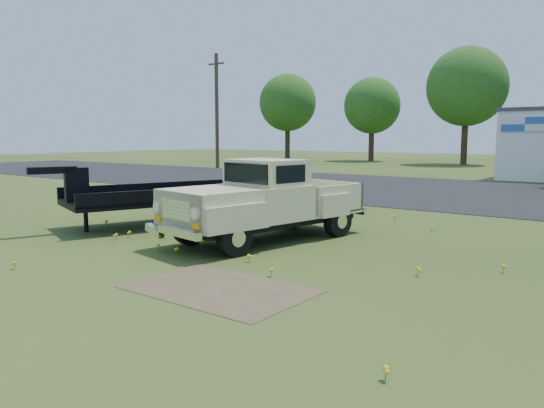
# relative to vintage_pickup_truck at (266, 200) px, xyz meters

# --- Properties ---
(ground) EXTENTS (140.00, 140.00, 0.00)m
(ground) POSITION_rel_vintage_pickup_truck_xyz_m (0.44, -0.74, -0.99)
(ground) COLOR #2E4516
(ground) RESTS_ON ground
(asphalt_lot) EXTENTS (90.00, 14.00, 0.02)m
(asphalt_lot) POSITION_rel_vintage_pickup_truck_xyz_m (0.44, 14.26, -0.99)
(asphalt_lot) COLOR black
(asphalt_lot) RESTS_ON ground
(dirt_patch_a) EXTENTS (3.00, 2.00, 0.01)m
(dirt_patch_a) POSITION_rel_vintage_pickup_truck_xyz_m (1.94, -3.74, -0.99)
(dirt_patch_a) COLOR brown
(dirt_patch_a) RESTS_ON ground
(dirt_patch_b) EXTENTS (2.20, 1.60, 0.01)m
(dirt_patch_b) POSITION_rel_vintage_pickup_truck_xyz_m (-1.56, 2.76, -0.99)
(dirt_patch_b) COLOR brown
(dirt_patch_b) RESTS_ON ground
(utility_pole_west) EXTENTS (1.60, 0.30, 9.00)m
(utility_pole_west) POSITION_rel_vintage_pickup_truck_xyz_m (-21.56, 21.26, 3.61)
(utility_pole_west) COLOR #422D1F
(utility_pole_west) RESTS_ON ground
(treeline_a) EXTENTS (6.40, 6.40, 9.52)m
(treeline_a) POSITION_rel_vintage_pickup_truck_xyz_m (-27.56, 39.26, 5.31)
(treeline_a) COLOR #39271A
(treeline_a) RESTS_ON ground
(treeline_b) EXTENTS (5.76, 5.76, 8.57)m
(treeline_b) POSITION_rel_vintage_pickup_truck_xyz_m (-17.56, 40.26, 4.68)
(treeline_b) COLOR #39271A
(treeline_b) RESTS_ON ground
(treeline_c) EXTENTS (7.04, 7.04, 10.47)m
(treeline_c) POSITION_rel_vintage_pickup_truck_xyz_m (-7.56, 38.76, 5.94)
(treeline_c) COLOR #39271A
(treeline_c) RESTS_ON ground
(vintage_pickup_truck) EXTENTS (3.04, 5.74, 1.98)m
(vintage_pickup_truck) POSITION_rel_vintage_pickup_truck_xyz_m (0.00, 0.00, 0.00)
(vintage_pickup_truck) COLOR tan
(vintage_pickup_truck) RESTS_ON ground
(flatbed_trailer) EXTENTS (4.20, 6.80, 1.76)m
(flatbed_trailer) POSITION_rel_vintage_pickup_truck_xyz_m (-3.71, 0.33, -0.11)
(flatbed_trailer) COLOR black
(flatbed_trailer) RESTS_ON ground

